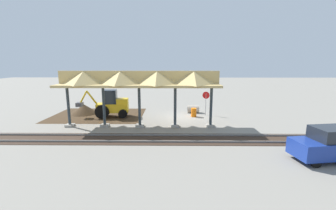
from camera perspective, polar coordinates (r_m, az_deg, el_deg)
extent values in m
plane|color=gray|center=(23.41, 3.96, -3.06)|extent=(120.00, 120.00, 0.00)
cube|color=#42301E|center=(25.29, -17.27, -2.47)|extent=(9.55, 7.00, 0.01)
cube|color=#9E998E|center=(20.19, 10.69, -5.21)|extent=(0.70, 0.70, 0.20)
cylinder|color=#2D383D|center=(19.79, 10.86, -0.48)|extent=(0.24, 0.24, 3.60)
cube|color=#9E998E|center=(19.89, 1.80, -5.27)|extent=(0.70, 0.70, 0.20)
cylinder|color=#2D383D|center=(19.48, 1.83, -0.46)|extent=(0.24, 0.24, 3.60)
cube|color=#9E998E|center=(20.07, -7.15, -5.20)|extent=(0.70, 0.70, 0.20)
cylinder|color=#2D383D|center=(19.67, -7.27, -0.44)|extent=(0.24, 0.24, 3.60)
cube|color=#9E998E|center=(20.72, -15.73, -5.02)|extent=(0.70, 0.70, 0.20)
cylinder|color=#2D383D|center=(20.33, -15.98, -0.40)|extent=(0.24, 0.24, 3.60)
cube|color=#9E998E|center=(21.80, -23.62, -4.75)|extent=(0.70, 0.70, 0.20)
cylinder|color=#2D383D|center=(21.43, -23.97, -0.36)|extent=(0.24, 0.24, 3.60)
cube|color=tan|center=(19.39, -7.40, 5.08)|extent=(13.63, 3.20, 0.20)
cube|color=tan|center=(19.33, -7.45, 6.99)|extent=(13.63, 0.20, 1.10)
pyramid|color=tan|center=(19.24, 6.54, 7.00)|extent=(2.80, 3.20, 1.10)
pyramid|color=tan|center=(19.18, -2.81, 7.04)|extent=(2.80, 3.20, 1.10)
pyramid|color=tan|center=(19.61, -11.98, 6.90)|extent=(2.80, 3.20, 1.10)
pyramid|color=tan|center=(20.51, -20.54, 6.62)|extent=(2.80, 3.20, 1.10)
cube|color=slate|center=(17.50, 5.10, -7.67)|extent=(60.00, 0.08, 0.15)
cube|color=slate|center=(16.15, 5.49, -9.29)|extent=(60.00, 0.08, 0.15)
cube|color=#38281E|center=(16.85, 5.28, -8.64)|extent=(60.00, 2.58, 0.03)
cylinder|color=gray|center=(24.32, 9.56, 0.17)|extent=(0.06, 0.06, 2.35)
cylinder|color=red|center=(24.15, 9.63, 2.47)|extent=(0.73, 0.29, 0.76)
cube|color=yellow|center=(23.94, -13.87, -0.66)|extent=(3.31, 1.61, 0.90)
cube|color=#1E262D|center=(23.77, -14.47, 2.04)|extent=(1.41, 1.29, 1.40)
cube|color=yellow|center=(23.67, -11.50, 1.03)|extent=(1.25, 1.20, 0.50)
cylinder|color=black|center=(24.85, -15.78, -0.98)|extent=(1.42, 0.44, 1.40)
cylinder|color=black|center=(23.48, -16.42, -1.69)|extent=(1.42, 0.44, 1.40)
cylinder|color=black|center=(24.53, -11.07, -1.51)|extent=(0.92, 0.39, 0.90)
cylinder|color=black|center=(23.27, -11.40, -2.20)|extent=(0.92, 0.39, 0.90)
cylinder|color=yellow|center=(24.16, -18.82, 1.84)|extent=(1.08, 0.28, 1.41)
cylinder|color=yellow|center=(24.38, -20.76, 1.73)|extent=(0.94, 0.25, 1.44)
cube|color=#47474C|center=(24.60, -21.53, 0.14)|extent=(0.68, 0.85, 0.40)
cone|color=#42301E|center=(26.53, -20.46, -2.07)|extent=(5.90, 5.90, 2.12)
cylinder|color=#9E9384|center=(25.35, 6.43, -1.04)|extent=(1.29, 0.88, 0.84)
cylinder|color=black|center=(25.31, 5.00, -1.03)|extent=(0.04, 0.55, 0.55)
cube|color=navy|center=(16.12, 35.77, -8.79)|extent=(4.40, 2.32, 0.95)
cube|color=#1E232B|center=(16.03, 36.65, -5.85)|extent=(2.55, 1.86, 0.73)
cylinder|color=black|center=(14.87, 33.53, -12.03)|extent=(0.62, 0.28, 0.60)
cylinder|color=black|center=(15.91, 30.05, -10.22)|extent=(0.62, 0.28, 0.60)
cylinder|color=orange|center=(23.56, 6.54, -1.89)|extent=(0.56, 0.56, 0.90)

